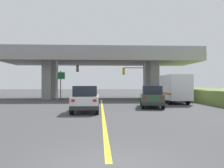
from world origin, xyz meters
The scene contains 9 objects.
ground centered at (0.00, 30.92, 0.00)m, with size 160.00×160.00×0.00m, color #424244.
overpass_bridge centered at (0.00, 30.92, 5.41)m, with size 29.28×9.84×7.52m.
lane_divider_stripe centered at (0.00, 13.92, 0.00)m, with size 0.20×27.83×0.01m, color yellow.
suv_lead centered at (-1.32, 12.29, 1.02)m, with size 2.04×4.78×2.02m.
suv_crossing centered at (4.60, 15.70, 1.02)m, with size 2.62×5.08×2.02m.
box_truck centered at (8.20, 20.66, 1.67)m, with size 2.33×6.93×3.20m.
traffic_signal_nearside centered at (4.91, 26.43, 3.27)m, with size 3.18×0.36×5.13m.
traffic_signal_farside centered at (-5.02, 26.28, 3.51)m, with size 3.01×0.36×5.59m.
highway_sign centered at (-5.95, 28.84, 2.96)m, with size 1.29×0.17×4.13m.
Camera 1 is at (-0.25, -6.29, 2.10)m, focal length 38.15 mm.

